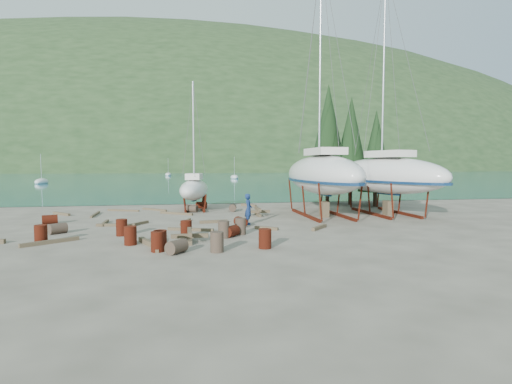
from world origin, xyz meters
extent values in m
plane|color=#585345|center=(0.00, 0.00, 0.00)|extent=(600.00, 600.00, 0.00)
plane|color=#175A73|center=(0.00, 315.00, 0.01)|extent=(700.00, 700.00, 0.00)
ellipsoid|color=#1E351A|center=(0.00, 320.00, 0.00)|extent=(800.00, 360.00, 110.00)
cube|color=beige|center=(-60.00, 190.00, 2.00)|extent=(6.00, 5.00, 4.00)
cube|color=#A54C2D|center=(-60.00, 190.00, 4.80)|extent=(6.60, 5.60, 1.60)
cube|color=beige|center=(-20.00, 190.00, 2.00)|extent=(6.00, 5.00, 4.00)
cube|color=#A54C2D|center=(-20.00, 190.00, 4.80)|extent=(6.60, 5.60, 1.60)
cube|color=beige|center=(30.00, 190.00, 2.00)|extent=(6.00, 5.00, 4.00)
cube|color=#A54C2D|center=(30.00, 190.00, 4.80)|extent=(6.60, 5.60, 1.60)
cylinder|color=black|center=(12.50, 12.00, 0.80)|extent=(0.36, 0.36, 1.60)
cone|color=black|center=(12.50, 12.00, 5.80)|extent=(3.60, 3.60, 8.40)
cylinder|color=black|center=(14.00, 10.00, 0.68)|extent=(0.36, 0.36, 1.36)
cone|color=black|center=(14.00, 10.00, 4.93)|extent=(3.06, 3.06, 7.14)
cylinder|color=black|center=(11.00, 14.00, 0.92)|extent=(0.36, 0.36, 1.84)
cone|color=black|center=(11.00, 14.00, 6.67)|extent=(4.14, 4.14, 9.66)
cylinder|color=black|center=(15.50, 13.00, 0.72)|extent=(0.36, 0.36, 1.44)
cone|color=black|center=(15.50, 13.00, 5.22)|extent=(3.24, 3.24, 7.56)
ellipsoid|color=silver|center=(-30.00, 60.00, 0.38)|extent=(2.00, 5.00, 1.40)
cylinder|color=silver|center=(-30.00, 60.00, 3.23)|extent=(0.08, 0.08, 5.00)
ellipsoid|color=silver|center=(10.00, 80.00, 0.38)|extent=(2.00, 5.00, 1.40)
cylinder|color=silver|center=(10.00, 80.00, 3.23)|extent=(0.08, 0.08, 5.00)
ellipsoid|color=silver|center=(-8.00, 110.00, 0.38)|extent=(2.00, 5.00, 1.40)
cylinder|color=silver|center=(-8.00, 110.00, 3.23)|extent=(0.08, 0.08, 5.00)
ellipsoid|color=silver|center=(7.08, 4.67, 3.02)|extent=(3.80, 12.16, 2.82)
cube|color=#0E2748|center=(7.08, 4.07, 2.06)|extent=(0.30, 2.18, 1.00)
cube|color=silver|center=(7.08, 4.07, 4.68)|extent=(2.02, 3.67, 0.50)
cylinder|color=silver|center=(7.08, 5.27, 11.78)|extent=(0.14, 0.14, 14.50)
cube|color=#59190F|center=(5.85, 4.67, 0.10)|extent=(0.18, 6.65, 0.20)
cube|color=#59190F|center=(8.31, 4.67, 0.10)|extent=(0.18, 6.65, 0.20)
cube|color=brown|center=(7.08, 4.07, 0.56)|extent=(0.50, 0.80, 1.11)
ellipsoid|color=silver|center=(12.19, 4.90, 2.93)|extent=(6.25, 11.99, 2.72)
cube|color=#0E2748|center=(12.19, 4.32, 2.02)|extent=(0.78, 2.07, 1.00)
cube|color=silver|center=(12.19, 4.32, 4.54)|extent=(2.68, 3.82, 0.50)
cylinder|color=silver|center=(12.19, 5.47, 11.30)|extent=(0.14, 0.14, 13.82)
cube|color=#59190F|center=(11.02, 4.90, 0.10)|extent=(0.18, 6.33, 0.20)
cube|color=#59190F|center=(13.36, 4.90, 0.10)|extent=(0.18, 6.33, 0.20)
cube|color=brown|center=(12.19, 4.32, 0.54)|extent=(0.50, 0.80, 1.07)
ellipsoid|color=silver|center=(-1.99, 10.05, 1.69)|extent=(3.27, 6.86, 1.69)
cube|color=#0E2748|center=(-1.99, 9.72, 1.30)|extent=(0.47, 1.21, 1.00)
cube|color=silver|center=(-1.99, 9.72, 2.79)|extent=(1.49, 2.15, 0.50)
cylinder|color=silver|center=(-1.99, 10.38, 6.59)|extent=(0.14, 0.14, 7.90)
cube|color=#59190F|center=(-2.71, 10.05, 0.10)|extent=(0.18, 3.62, 0.20)
cube|color=#59190F|center=(-1.26, 10.05, 0.10)|extent=(0.18, 3.62, 0.20)
cube|color=brown|center=(-1.99, 9.72, 0.17)|extent=(0.50, 0.80, 0.35)
imported|color=navy|center=(1.17, 1.51, 0.97)|extent=(0.56, 0.76, 1.94)
cylinder|color=#59190F|center=(-9.58, -2.61, 0.44)|extent=(0.58, 0.58, 0.88)
cylinder|color=#2D2823|center=(-3.12, -6.03, 0.29)|extent=(1.01, 1.05, 0.58)
cylinder|color=#59190F|center=(-11.21, 3.94, 0.29)|extent=(1.02, 0.84, 0.58)
cylinder|color=#59190F|center=(-3.85, -5.19, 0.44)|extent=(0.58, 0.58, 0.88)
cylinder|color=#59190F|center=(-1.36, 11.21, 0.29)|extent=(1.03, 0.85, 0.58)
cylinder|color=#2D2823|center=(-0.80, -2.78, 0.44)|extent=(0.58, 0.58, 0.88)
cylinder|color=#59190F|center=(0.57, 0.78, 0.29)|extent=(0.78, 1.00, 0.58)
cylinder|color=#59190F|center=(0.78, -5.65, 0.44)|extent=(0.58, 0.58, 0.88)
cylinder|color=#59190F|center=(-6.07, -1.20, 0.44)|extent=(0.58, 0.58, 0.88)
cylinder|color=#2D2823|center=(-2.23, 8.61, 0.29)|extent=(1.04, 0.89, 0.58)
cylinder|color=#59190F|center=(-3.94, -5.50, 0.44)|extent=(0.58, 0.58, 0.88)
cylinder|color=#2D2823|center=(1.03, 8.67, 0.29)|extent=(0.73, 0.97, 0.58)
cylinder|color=#59190F|center=(-0.39, -2.54, 0.29)|extent=(0.99, 1.05, 0.58)
cylinder|color=#59190F|center=(-5.29, -3.78, 0.44)|extent=(0.58, 0.58, 0.88)
cylinder|color=#59190F|center=(-2.71, -2.28, 0.44)|extent=(0.58, 0.58, 0.88)
cylinder|color=#2D2823|center=(-9.60, 0.05, 0.29)|extent=(1.05, 1.00, 0.58)
cylinder|color=#2D2823|center=(-1.41, -6.04, 0.44)|extent=(0.58, 0.58, 0.88)
cylinder|color=#2D2823|center=(0.19, -1.92, 0.44)|extent=(0.58, 0.58, 0.88)
cube|color=brown|center=(-7.66, 10.26, 0.07)|extent=(2.61, 1.26, 0.14)
cube|color=brown|center=(4.96, -1.00, 0.10)|extent=(1.35, 1.48, 0.19)
cube|color=brown|center=(-11.84, 8.60, 0.09)|extent=(1.65, 1.70, 0.19)
cube|color=brown|center=(-3.91, -4.25, 0.07)|extent=(0.23, 3.12, 0.15)
cube|color=brown|center=(-5.70, 2.42, 0.09)|extent=(1.27, 1.78, 0.17)
cube|color=brown|center=(-2.46, -0.27, 0.08)|extent=(2.60, 1.10, 0.16)
cube|color=brown|center=(2.91, 12.27, 0.10)|extent=(1.24, 1.48, 0.19)
cube|color=brown|center=(1.88, -0.65, 0.09)|extent=(1.28, 0.97, 0.17)
cube|color=brown|center=(-0.95, 2.50, 0.09)|extent=(1.81, 0.41, 0.19)
cube|color=brown|center=(-5.23, 10.42, 0.08)|extent=(2.09, 2.00, 0.15)
cube|color=brown|center=(-3.41, 7.43, 0.08)|extent=(2.48, 1.90, 0.16)
cube|color=brown|center=(-2.73, 2.82, 0.08)|extent=(0.73, 2.58, 0.15)
cube|color=brown|center=(-6.94, 2.19, 0.08)|extent=(2.35, 0.56, 0.17)
cube|color=brown|center=(-9.10, -2.83, 0.09)|extent=(2.26, 1.76, 0.18)
cube|color=brown|center=(-9.31, 7.91, 0.07)|extent=(0.23, 3.14, 0.15)
cube|color=brown|center=(-4.31, -4.31, 0.11)|extent=(1.42, 2.71, 0.23)
cube|color=brown|center=(-7.77, 3.23, 0.08)|extent=(0.18, 2.17, 0.16)
cube|color=brown|center=(-2.55, -3.55, 0.10)|extent=(0.20, 1.80, 0.20)
cube|color=brown|center=(-2.55, -3.55, 0.30)|extent=(1.80, 0.20, 0.20)
cube|color=brown|center=(-2.55, -3.55, 0.50)|extent=(0.20, 1.80, 0.20)
cube|color=brown|center=(2.53, 5.61, 0.10)|extent=(0.20, 1.80, 0.20)
cube|color=brown|center=(2.53, 5.61, 0.30)|extent=(1.80, 0.20, 0.20)
cube|color=brown|center=(2.53, 5.61, 0.50)|extent=(0.20, 1.80, 0.20)
camera|label=1|loc=(-2.75, -23.07, 3.79)|focal=28.00mm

